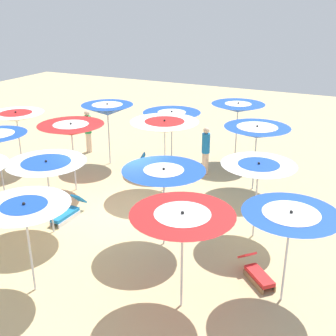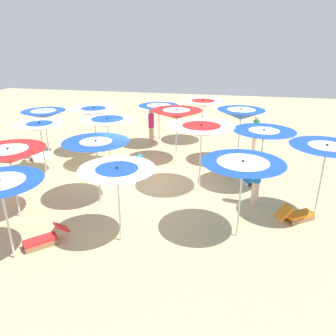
{
  "view_description": "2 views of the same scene",
  "coord_description": "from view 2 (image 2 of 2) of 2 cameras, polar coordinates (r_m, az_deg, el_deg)",
  "views": [
    {
      "loc": [
        -6.31,
        9.97,
        6.1
      ],
      "look_at": [
        -0.99,
        -1.07,
        1.25
      ],
      "focal_mm": 45.71,
      "sensor_mm": 36.0,
      "label": 1
    },
    {
      "loc": [
        -11.32,
        -3.16,
        5.24
      ],
      "look_at": [
        -1.63,
        -1.19,
        1.3
      ],
      "focal_mm": 35.75,
      "sensor_mm": 36.0,
      "label": 2
    }
  ],
  "objects": [
    {
      "name": "ground",
      "position": [
        12.88,
        -3.74,
        -2.42
      ],
      "size": [
        41.08,
        41.08,
        0.04
      ],
      "primitive_type": "cube",
      "color": "#D1B57F"
    },
    {
      "name": "beach_umbrella_0",
      "position": [
        10.39,
        25.36,
        2.59
      ],
      "size": [
        2.06,
        2.06,
        2.43
      ],
      "color": "silver",
      "rests_on": "ground"
    },
    {
      "name": "beach_umbrella_1",
      "position": [
        12.16,
        15.98,
        5.45
      ],
      "size": [
        2.18,
        2.18,
        2.22
      ],
      "color": "silver",
      "rests_on": "ground"
    },
    {
      "name": "beach_umbrella_2",
      "position": [
        14.34,
        12.31,
        8.92
      ],
      "size": [
        1.98,
        1.98,
        2.44
      ],
      "color": "silver",
      "rests_on": "ground"
    },
    {
      "name": "beach_umbrella_3",
      "position": [
        17.22,
        5.98,
        10.82
      ],
      "size": [
        2.07,
        2.07,
        2.24
      ],
      "color": "silver",
      "rests_on": "ground"
    },
    {
      "name": "beach_umbrella_4",
      "position": [
        8.84,
        12.59,
        -0.1
      ],
      "size": [
        2.17,
        2.17,
        2.27
      ],
      "color": "silver",
      "rests_on": "ground"
    },
    {
      "name": "beach_umbrella_5",
      "position": [
        11.4,
        5.7,
        6.32
      ],
      "size": [
        2.25,
        2.25,
        2.48
      ],
      "color": "silver",
      "rests_on": "ground"
    },
    {
      "name": "beach_umbrella_6",
      "position": [
        14.23,
        1.45,
        9.15
      ],
      "size": [
        2.16,
        2.16,
        2.38
      ],
      "color": "silver",
      "rests_on": "ground"
    },
    {
      "name": "beach_umbrella_7",
      "position": [
        16.49,
        -1.58,
        10.11
      ],
      "size": [
        1.98,
        1.98,
        2.13
      ],
      "color": "silver",
      "rests_on": "ground"
    },
    {
      "name": "beach_umbrella_8",
      "position": [
        8.55,
        -8.63,
        -1.14
      ],
      "size": [
        1.97,
        1.97,
        2.19
      ],
      "color": "silver",
      "rests_on": "ground"
    },
    {
      "name": "beach_umbrella_9",
      "position": [
        10.83,
        -12.14,
        3.65
      ],
      "size": [
        2.12,
        2.12,
        2.19
      ],
      "color": "silver",
      "rests_on": "ground"
    },
    {
      "name": "beach_umbrella_10",
      "position": [
        13.86,
        -10.26,
        7.57
      ],
      "size": [
        2.11,
        2.11,
        2.16
      ],
      "color": "silver",
      "rests_on": "ground"
    },
    {
      "name": "beach_umbrella_11",
      "position": [
        15.74,
        -12.51,
        9.27
      ],
      "size": [
        2.17,
        2.17,
        2.23
      ],
      "color": "silver",
      "rests_on": "ground"
    },
    {
      "name": "beach_umbrella_12",
      "position": [
        8.66,
        -26.64,
        -3.1
      ],
      "size": [
        1.99,
        1.99,
        2.18
      ],
      "color": "silver",
      "rests_on": "ground"
    },
    {
      "name": "beach_umbrella_13",
      "position": [
        10.68,
        -25.47,
        1.85
      ],
      "size": [
        2.11,
        2.11,
        2.26
      ],
      "color": "silver",
      "rests_on": "ground"
    },
    {
      "name": "beach_umbrella_14",
      "position": [
        13.71,
        -21.01,
        6.51
      ],
      "size": [
        1.94,
        1.94,
        2.19
      ],
      "color": "silver",
      "rests_on": "ground"
    },
    {
      "name": "beach_umbrella_15",
      "position": [
        16.11,
        -20.4,
        8.56
      ],
      "size": [
        1.93,
        1.93,
        2.16
      ],
      "color": "silver",
      "rests_on": "ground"
    },
    {
      "name": "lounger_0",
      "position": [
        16.15,
        -21.24,
        2.05
      ],
      "size": [
        1.29,
        0.9,
        0.62
      ],
      "rotation": [
        0.0,
        0.0,
        5.78
      ],
      "color": "silver",
      "rests_on": "ground"
    },
    {
      "name": "lounger_1",
      "position": [
        16.9,
        -10.78,
        4.05
      ],
      "size": [
        1.26,
        0.4,
        0.61
      ],
      "rotation": [
        0.0,
        0.0,
        9.43
      ],
      "color": "olive",
      "rests_on": "ground"
    },
    {
      "name": "lounger_2",
      "position": [
        10.86,
        21.05,
        -7.46
      ],
      "size": [
        1.04,
        1.29,
        0.59
      ],
      "rotation": [
        0.0,
        0.0,
        5.31
      ],
      "color": "olive",
      "rests_on": "ground"
    },
    {
      "name": "lounger_3",
      "position": [
        13.16,
        12.8,
        -1.33
      ],
      "size": [
        1.2,
        0.92,
        0.64
      ],
      "rotation": [
        0.0,
        0.0,
        3.69
      ],
      "color": "silver",
      "rests_on": "ground"
    },
    {
      "name": "lounger_4",
      "position": [
        9.68,
        -20.42,
        -11.23
      ],
      "size": [
        1.1,
        1.09,
        0.53
      ],
      "rotation": [
        0.0,
        0.0,
        8.65
      ],
      "color": "olive",
      "rests_on": "ground"
    },
    {
      "name": "lounger_5",
      "position": [
        14.23,
        -6.62,
        0.85
      ],
      "size": [
        0.36,
        1.38,
        0.61
      ],
      "rotation": [
        0.0,
        0.0,
        7.84
      ],
      "color": "silver",
      "rests_on": "ground"
    },
    {
      "name": "beachgoer_0",
      "position": [
        16.17,
        14.72,
        5.66
      ],
      "size": [
        0.3,
        0.3,
        1.81
      ],
      "rotation": [
        0.0,
        0.0,
        6.09
      ],
      "color": "beige",
      "rests_on": "ground"
    },
    {
      "name": "beachgoer_1",
      "position": [
        17.32,
        -2.87,
        7.25
      ],
      "size": [
        0.3,
        0.3,
        1.74
      ],
      "rotation": [
        0.0,
        0.0,
        0.32
      ],
      "color": "#D8A87F",
      "rests_on": "ground"
    },
    {
      "name": "beachgoer_2",
      "position": [
        11.09,
        14.84,
        -1.76
      ],
      "size": [
        0.3,
        0.3,
        1.81
      ],
      "rotation": [
        0.0,
        0.0,
        1.68
      ],
      "color": "beige",
      "rests_on": "ground"
    },
    {
      "name": "beach_ball",
      "position": [
        18.42,
        -2.34,
        5.65
      ],
      "size": [
        0.28,
        0.28,
        0.28
      ],
      "primitive_type": "sphere",
      "color": "white",
      "rests_on": "ground"
    }
  ]
}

